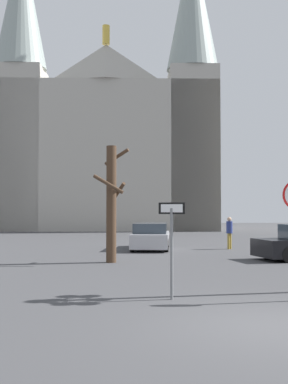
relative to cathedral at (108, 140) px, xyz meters
The scene contains 6 objects.
ground_plane 41.17m from the cathedral, 85.05° to the right, with size 120.00×120.00×0.00m, color #424244.
cathedral is the anchor object (origin of this frame).
one_way_arrow_sign 38.29m from the cathedral, 87.07° to the right, with size 0.58×0.33×2.24m.
bare_tree 30.67m from the cathedral, 89.07° to the right, with size 1.44×1.49×4.57m.
parked_car_near_silver 25.68m from the cathedral, 84.10° to the right, with size 2.40×4.63×1.36m.
pedestrian_walking 26.43m from the cathedral, 74.81° to the right, with size 0.32×0.32×1.66m.
Camera 1 is at (-2.89, -8.27, 2.10)m, focal length 43.74 mm.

